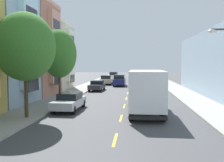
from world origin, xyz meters
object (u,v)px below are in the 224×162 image
at_px(parked_pickup_champagne, 107,80).
at_px(parked_suv_white, 114,76).
at_px(street_tree_second, 25,47).
at_px(street_tree_third, 59,54).
at_px(parked_sedan_charcoal, 97,85).
at_px(parked_sedan_orange, 155,82).
at_px(parked_sedan_silver, 69,101).
at_px(parked_sedan_red, 152,79).
at_px(moving_navy_sedan, 119,80).
at_px(delivery_box_truck, 146,89).

xyz_separation_m(parked_pickup_champagne, parked_suv_white, (0.20, 12.96, 0.16)).
distance_m(street_tree_second, street_tree_third, 7.47).
xyz_separation_m(parked_sedan_charcoal, parked_sedan_orange, (8.81, 8.33, 0.00)).
bearing_deg(parked_sedan_orange, parked_sedan_silver, -110.15).
distance_m(parked_sedan_silver, parked_sedan_red, 32.08).
height_order(parked_suv_white, parked_sedan_red, parked_suv_white).
distance_m(street_tree_third, moving_navy_sedan, 20.16).
xyz_separation_m(parked_sedan_orange, parked_sedan_red, (0.06, 7.22, 0.00)).
height_order(street_tree_third, parked_sedan_silver, street_tree_third).
bearing_deg(parked_sedan_red, moving_navy_sedan, -128.99).
relative_size(street_tree_second, moving_navy_sedan, 1.48).
distance_m(parked_sedan_orange, parked_pickup_champagne, 9.10).
relative_size(street_tree_second, street_tree_third, 1.02).
relative_size(parked_sedan_orange, parked_pickup_champagne, 0.84).
distance_m(street_tree_second, parked_sedan_red, 36.26).
distance_m(parked_sedan_orange, moving_navy_sedan, 6.14).
relative_size(delivery_box_truck, moving_navy_sedan, 1.60).
xyz_separation_m(street_tree_second, delivery_box_truck, (8.20, 2.71, -3.04)).
bearing_deg(parked_sedan_silver, street_tree_third, 117.21).
bearing_deg(delivery_box_truck, parked_sedan_red, 85.34).
bearing_deg(parked_sedan_silver, delivery_box_truck, -7.28).
height_order(street_tree_second, parked_sedan_silver, street_tree_second).
bearing_deg(parked_sedan_orange, delivery_box_truck, -95.89).
relative_size(parked_sedan_silver, parked_pickup_champagne, 0.85).
bearing_deg(parked_suv_white, parked_pickup_champagne, -90.86).
relative_size(delivery_box_truck, parked_sedan_silver, 1.69).
height_order(street_tree_third, delivery_box_truck, street_tree_third).
bearing_deg(parked_sedan_orange, parked_pickup_champagne, 163.63).
distance_m(street_tree_second, parked_sedan_charcoal, 19.37).
distance_m(parked_suv_white, parked_sedan_red, 11.96).
distance_m(delivery_box_truck, parked_suv_white, 40.43).
bearing_deg(delivery_box_truck, moving_navy_sedan, 98.52).
relative_size(parked_sedan_red, moving_navy_sedan, 0.95).
height_order(street_tree_second, moving_navy_sedan, street_tree_second).
distance_m(parked_sedan_silver, parked_suv_white, 39.19).
bearing_deg(street_tree_second, parked_sedan_silver, 59.68).
distance_m(street_tree_third, parked_sedan_charcoal, 12.19).
distance_m(parked_sedan_charcoal, parked_sedan_silver, 15.32).
bearing_deg(parked_sedan_charcoal, parked_sedan_orange, 43.41).
bearing_deg(parked_sedan_silver, parked_sedan_red, 74.20).
bearing_deg(parked_sedan_orange, street_tree_third, -118.58).
bearing_deg(parked_sedan_charcoal, delivery_box_truck, -68.68).
bearing_deg(parked_sedan_orange, parked_sedan_charcoal, -136.59).
height_order(parked_sedan_orange, moving_navy_sedan, moving_navy_sedan).
relative_size(parked_sedan_orange, parked_suv_white, 0.93).
bearing_deg(street_tree_third, street_tree_second, -90.00).
height_order(delivery_box_truck, parked_sedan_silver, delivery_box_truck).
bearing_deg(parked_sedan_silver, moving_navy_sedan, 83.72).
bearing_deg(street_tree_third, parked_sedan_charcoal, 80.44).
bearing_deg(street_tree_second, parked_suv_white, 87.07).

